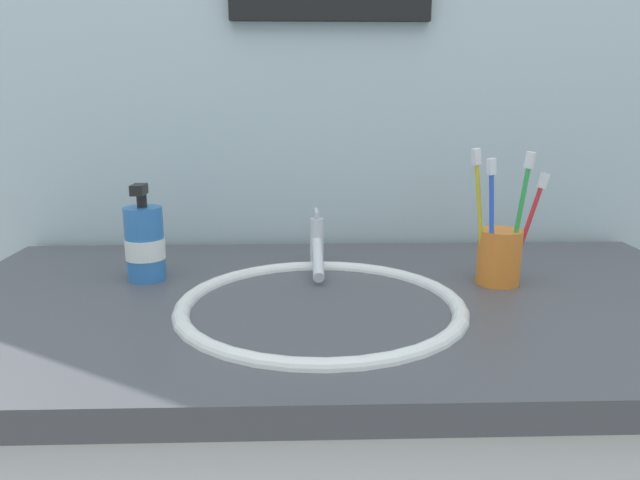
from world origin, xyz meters
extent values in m
cube|color=silver|center=(0.00, 0.36, 1.20)|extent=(2.40, 0.04, 2.40)
cube|color=#4C4C51|center=(0.00, 0.00, 0.83)|extent=(1.20, 0.64, 0.04)
ellipsoid|color=white|center=(-0.03, -0.05, 0.80)|extent=(0.36, 0.36, 0.09)
torus|color=white|center=(-0.03, -0.05, 0.85)|extent=(0.41, 0.41, 0.02)
cylinder|color=#595B60|center=(-0.03, -0.05, 0.76)|extent=(0.03, 0.03, 0.01)
cylinder|color=silver|center=(-0.03, 0.17, 0.89)|extent=(0.02, 0.02, 0.08)
cylinder|color=silver|center=(-0.03, 0.10, 0.88)|extent=(0.02, 0.13, 0.05)
cylinder|color=silver|center=(-0.03, 0.18, 0.94)|extent=(0.01, 0.05, 0.01)
cylinder|color=orange|center=(0.25, 0.05, 0.89)|extent=(0.07, 0.07, 0.09)
cylinder|color=green|center=(0.27, 0.03, 0.95)|extent=(0.02, 0.03, 0.19)
cube|color=white|center=(0.28, 0.03, 1.04)|extent=(0.02, 0.02, 0.03)
cylinder|color=blue|center=(0.23, 0.03, 0.94)|extent=(0.02, 0.02, 0.18)
cube|color=white|center=(0.23, 0.03, 1.03)|extent=(0.02, 0.01, 0.02)
cylinder|color=yellow|center=(0.22, 0.05, 0.95)|extent=(0.04, 0.02, 0.20)
cube|color=white|center=(0.21, 0.04, 1.05)|extent=(0.02, 0.01, 0.03)
cylinder|color=red|center=(0.29, 0.05, 0.93)|extent=(0.05, 0.01, 0.16)
cube|color=white|center=(0.32, 0.05, 1.01)|extent=(0.02, 0.01, 0.03)
cylinder|color=#3372BF|center=(-0.31, 0.09, 0.91)|extent=(0.06, 0.06, 0.12)
cylinder|color=black|center=(-0.31, 0.09, 0.97)|extent=(0.02, 0.02, 0.02)
cube|color=black|center=(-0.31, 0.08, 0.99)|extent=(0.02, 0.04, 0.02)
cylinder|color=white|center=(-0.31, 0.09, 0.90)|extent=(0.06, 0.06, 0.03)
camera|label=1|loc=(-0.05, -0.83, 1.13)|focal=32.80mm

